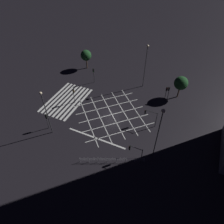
{
  "coord_description": "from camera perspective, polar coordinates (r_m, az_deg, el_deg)",
  "views": [
    {
      "loc": [
        26.21,
        12.02,
        27.66
      ],
      "look_at": [
        0.0,
        0.0,
        0.68
      ],
      "focal_mm": 32.0,
      "sensor_mm": 36.0,
      "label": 1
    }
  ],
  "objects": [
    {
      "name": "street_lamp_east",
      "position": [
        34.22,
        -18.56,
        1.12
      ],
      "size": [
        0.45,
        0.45,
        9.22
      ],
      "color": "#2D2D30",
      "rests_on": "ground_plane"
    },
    {
      "name": "traffic_light_median_north",
      "position": [
        36.85,
        10.77,
        -0.76
      ],
      "size": [
        0.36,
        2.44,
        3.5
      ],
      "rotation": [
        0.0,
        0.0,
        -1.57
      ],
      "color": "#2D2D30",
      "rests_on": "ground_plane"
    },
    {
      "name": "traffic_light_sw_main",
      "position": [
        47.31,
        -5.3,
        11.13
      ],
      "size": [
        0.39,
        0.36,
        3.84
      ],
      "color": "#2D2D30",
      "rests_on": "ground_plane"
    },
    {
      "name": "street_lamp_west",
      "position": [
        28.33,
        13.55,
        -3.48
      ],
      "size": [
        0.59,
        0.59,
        10.45
      ],
      "color": "#2D2D30",
      "rests_on": "ground_plane"
    },
    {
      "name": "street_tree_far",
      "position": [
        44.44,
        19.11,
        7.78
      ],
      "size": [
        2.89,
        2.89,
        5.09
      ],
      "color": "#473323",
      "rests_on": "ground_plane"
    },
    {
      "name": "traffic_light_nw_cross",
      "position": [
        43.44,
        15.87,
        5.82
      ],
      "size": [
        0.36,
        0.39,
        3.45
      ],
      "rotation": [
        0.0,
        0.0,
        -1.57
      ],
      "color": "#2D2D30",
      "rests_on": "ground_plane"
    },
    {
      "name": "traffic_light_median_south",
      "position": [
        41.82,
        -10.89,
        5.34
      ],
      "size": [
        0.36,
        0.39,
        3.58
      ],
      "rotation": [
        0.0,
        0.0,
        1.57
      ],
      "color": "#2D2D30",
      "rests_on": "ground_plane"
    },
    {
      "name": "street_tree_near",
      "position": [
        52.98,
        -7.44,
        15.73
      ],
      "size": [
        2.71,
        2.71,
        4.98
      ],
      "color": "#473323",
      "rests_on": "ground_plane"
    },
    {
      "name": "street_lamp_far",
      "position": [
        44.27,
        9.73,
        14.78
      ],
      "size": [
        0.53,
        0.53,
        10.16
      ],
      "color": "#2D2D30",
      "rests_on": "ground_plane"
    },
    {
      "name": "road_markings",
      "position": [
        42.48,
        -9.09,
        1.83
      ],
      "size": [
        16.81,
        22.67,
        0.01
      ],
      "color": "silver",
      "rests_on": "ground_plane"
    },
    {
      "name": "pedestrian_railing",
      "position": [
        32.35,
        -0.0,
        -13.43
      ],
      "size": [
        4.31,
        9.34,
        1.05
      ],
      "rotation": [
        0.0,
        0.0,
        2.0
      ],
      "color": "#9EA0A5",
      "rests_on": "ground_plane"
    },
    {
      "name": "traffic_light_ne_cross",
      "position": [
        31.21,
        6.47,
        -10.94
      ],
      "size": [
        0.36,
        2.26,
        3.46
      ],
      "rotation": [
        0.0,
        0.0,
        -1.57
      ],
      "color": "#2D2D30",
      "rests_on": "ground_plane"
    },
    {
      "name": "traffic_light_nw_main",
      "position": [
        43.4,
        15.27,
        5.84
      ],
      "size": [
        0.39,
        0.36,
        3.39
      ],
      "color": "#2D2D30",
      "rests_on": "ground_plane"
    },
    {
      "name": "ground_plane",
      "position": [
        39.96,
        -0.0,
        -0.71
      ],
      "size": [
        200.0,
        200.0,
        0.0
      ],
      "primitive_type": "plane",
      "color": "black"
    },
    {
      "name": "traffic_light_se_main",
      "position": [
        37.58,
        -18.2,
        -1.72
      ],
      "size": [
        0.39,
        0.36,
        3.43
      ],
      "rotation": [
        0.0,
        0.0,
        3.14
      ],
      "color": "#2D2D30",
      "rests_on": "ground_plane"
    }
  ]
}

